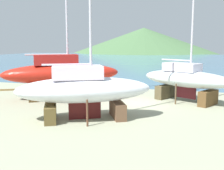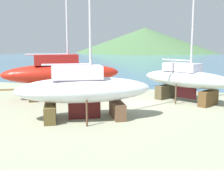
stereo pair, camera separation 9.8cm
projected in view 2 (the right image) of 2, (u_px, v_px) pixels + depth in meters
The scene contains 8 objects.
ground_plane at pixel (125, 116), 18.47m from camera, with size 45.27×45.27×0.00m, color #979B7F.
sea_water at pixel (178, 61), 74.48m from camera, with size 146.82×95.62×0.01m, color teal.
headland_hill at pixel (144, 52), 145.60m from camera, with size 144.82×144.82×25.56m, color #496E43.
sailboat_far_slipway at pixel (186, 79), 22.78m from camera, with size 8.36×6.22×14.64m.
sailboat_large_starboard at pixel (62, 73), 24.11m from camera, with size 10.07×7.84×15.97m.
sailboat_small_center at pixel (84, 89), 17.49m from camera, with size 9.03×6.57×14.82m.
worker at pixel (193, 83), 28.07m from camera, with size 0.50×0.44×1.60m.
timber_short_skew at pixel (5, 90), 28.36m from camera, with size 2.09×0.21×0.16m, color olive.
Camera 2 is at (4.28, -21.79, 4.87)m, focal length 44.10 mm.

